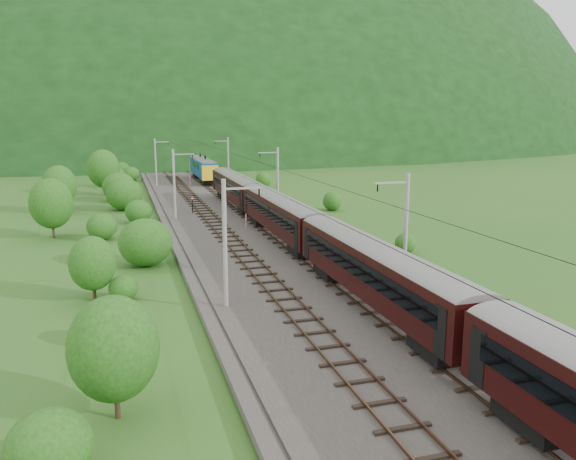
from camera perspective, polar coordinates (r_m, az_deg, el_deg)
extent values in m
plane|color=#285A1C|center=(37.46, 3.16, -7.22)|extent=(600.00, 600.00, 0.00)
cube|color=#38332D|center=(46.54, -1.03, -3.26)|extent=(14.00, 220.00, 0.30)
cube|color=#533423|center=(45.74, -4.80, -3.12)|extent=(0.08, 220.00, 0.15)
cube|color=#533423|center=(46.04, -3.05, -2.99)|extent=(0.08, 220.00, 0.15)
cube|color=black|center=(45.92, -3.92, -3.22)|extent=(2.40, 220.00, 0.12)
cube|color=#533423|center=(46.93, 0.95, -2.70)|extent=(0.08, 220.00, 0.15)
cube|color=#533423|center=(47.37, 2.61, -2.57)|extent=(0.08, 220.00, 0.15)
cube|color=black|center=(47.18, 1.78, -2.79)|extent=(2.40, 220.00, 0.12)
cylinder|color=gray|center=(34.73, -6.43, -1.41)|extent=(0.28, 0.28, 8.00)
cube|color=gray|center=(34.36, -4.58, 4.25)|extent=(2.40, 0.12, 0.12)
cylinder|color=black|center=(34.62, -2.95, 3.82)|extent=(0.10, 0.10, 0.50)
cylinder|color=gray|center=(66.05, -11.49, 4.59)|extent=(0.28, 0.28, 8.00)
cube|color=gray|center=(65.86, -10.56, 7.58)|extent=(2.40, 0.12, 0.12)
cylinder|color=black|center=(65.99, -9.68, 7.35)|extent=(0.10, 0.10, 0.50)
cylinder|color=gray|center=(97.81, -13.30, 6.71)|extent=(0.28, 0.28, 8.00)
cube|color=gray|center=(97.68, -12.68, 8.73)|extent=(2.40, 0.12, 0.12)
cylinder|color=black|center=(97.77, -12.08, 8.58)|extent=(0.10, 0.10, 0.50)
cylinder|color=gray|center=(129.69, -14.22, 7.78)|extent=(0.28, 0.28, 8.00)
cube|color=gray|center=(129.59, -13.76, 9.31)|extent=(2.40, 0.12, 0.12)
cylinder|color=black|center=(129.66, -13.31, 9.20)|extent=(0.10, 0.10, 0.50)
cylinder|color=gray|center=(161.61, -14.79, 8.43)|extent=(0.28, 0.28, 8.00)
cube|color=gray|center=(161.54, -14.42, 9.66)|extent=(2.40, 0.12, 0.12)
cylinder|color=black|center=(161.59, -14.05, 9.57)|extent=(0.10, 0.10, 0.50)
cylinder|color=gray|center=(38.83, 11.87, -0.20)|extent=(0.28, 0.28, 8.00)
cube|color=gray|center=(37.74, 10.48, 4.75)|extent=(2.40, 0.12, 0.12)
cylinder|color=black|center=(37.33, 9.09, 4.26)|extent=(0.10, 0.10, 0.50)
cylinder|color=gray|center=(68.30, -1.05, 5.04)|extent=(0.28, 0.28, 8.00)
cube|color=gray|center=(67.68, -2.04, 7.87)|extent=(2.40, 0.12, 0.12)
cylinder|color=black|center=(67.45, -2.87, 7.59)|extent=(0.10, 0.10, 0.50)
cylinder|color=gray|center=(99.34, -6.10, 7.02)|extent=(0.28, 0.28, 8.00)
cube|color=gray|center=(98.92, -6.83, 8.96)|extent=(2.40, 0.12, 0.12)
cylinder|color=black|center=(98.76, -7.40, 8.76)|extent=(0.10, 0.10, 0.50)
cylinder|color=gray|center=(130.85, -8.74, 8.03)|extent=(0.28, 0.28, 8.00)
cube|color=gray|center=(130.53, -9.32, 9.50)|extent=(2.40, 0.12, 0.12)
cylinder|color=black|center=(130.41, -9.76, 9.35)|extent=(0.10, 0.10, 0.50)
cylinder|color=gray|center=(162.55, -10.37, 8.64)|extent=(0.28, 0.28, 8.00)
cube|color=gray|center=(162.29, -10.84, 9.82)|extent=(2.40, 0.12, 0.12)
cylinder|color=black|center=(162.19, -11.19, 9.70)|extent=(0.10, 0.10, 0.50)
cylinder|color=black|center=(44.68, -4.04, 5.17)|extent=(0.03, 198.00, 0.03)
cylinder|color=black|center=(45.97, 1.83, 5.37)|extent=(0.03, 198.00, 0.03)
ellipsoid|color=black|center=(293.82, -14.55, 8.84)|extent=(504.00, 360.00, 244.00)
cube|color=black|center=(24.12, 24.10, -16.82)|extent=(2.05, 2.99, 0.84)
cube|color=black|center=(34.39, 9.02, -4.17)|extent=(2.71, 20.55, 2.80)
cylinder|color=slate|center=(34.07, 9.09, -2.13)|extent=(2.71, 20.45, 2.71)
cube|color=black|center=(33.74, 6.93, -3.83)|extent=(0.05, 18.08, 1.07)
cube|color=black|center=(34.91, 11.08, -3.44)|extent=(0.05, 18.08, 1.07)
cube|color=black|center=(29.04, 15.17, -11.25)|extent=(2.05, 2.99, 0.84)
cube|color=black|center=(41.22, 4.61, -4.04)|extent=(2.05, 2.99, 0.84)
cube|color=black|center=(53.81, -0.79, 1.67)|extent=(2.71, 20.55, 2.80)
cylinder|color=slate|center=(53.61, -0.79, 3.00)|extent=(2.71, 20.45, 2.71)
cube|color=black|center=(53.40, -2.21, 1.95)|extent=(0.05, 18.08, 1.07)
cube|color=black|center=(54.14, 0.61, 2.09)|extent=(0.05, 18.08, 1.07)
cube|color=black|center=(47.45, 1.61, -1.93)|extent=(2.05, 2.99, 0.84)
cube|color=black|center=(60.97, -2.65, 1.09)|extent=(2.05, 2.99, 0.84)
cube|color=black|center=(74.23, -5.32, 4.36)|extent=(2.71, 20.55, 2.80)
cylinder|color=slate|center=(74.08, -5.34, 5.33)|extent=(2.71, 20.45, 2.71)
cube|color=black|center=(73.93, -6.37, 4.57)|extent=(0.05, 18.08, 1.07)
cube|color=black|center=(74.47, -4.29, 4.66)|extent=(0.05, 18.08, 1.07)
cube|color=black|center=(67.53, -4.07, 2.10)|extent=(2.05, 2.99, 0.84)
cube|color=black|center=(81.47, -6.31, 3.69)|extent=(2.05, 2.99, 0.84)
cube|color=#12468F|center=(103.28, -8.63, 6.30)|extent=(2.71, 16.81, 2.80)
cylinder|color=slate|center=(103.17, -8.65, 6.99)|extent=(2.71, 16.73, 2.71)
cube|color=black|center=(103.06, -9.40, 6.45)|extent=(0.05, 14.80, 1.07)
cube|color=black|center=(103.45, -7.88, 6.51)|extent=(0.05, 14.80, 1.07)
cube|color=black|center=(97.67, -8.10, 4.94)|extent=(2.05, 2.99, 0.84)
cube|color=black|center=(109.25, -9.05, 5.60)|extent=(2.05, 2.99, 0.84)
cube|color=yellow|center=(111.39, -9.24, 6.56)|extent=(2.76, 0.50, 2.52)
cube|color=yellow|center=(95.21, -7.91, 5.77)|extent=(2.76, 0.50, 2.52)
cube|color=black|center=(106.09, -8.90, 7.46)|extent=(0.08, 1.60, 0.84)
cylinder|color=red|center=(98.36, -9.91, 5.02)|extent=(0.18, 0.18, 1.68)
cylinder|color=red|center=(60.15, -4.28, 0.96)|extent=(0.15, 0.15, 1.45)
cylinder|color=black|center=(69.65, -9.68, 2.42)|extent=(0.12, 0.12, 1.78)
sphere|color=red|center=(69.51, -9.70, 3.18)|extent=(0.21, 0.21, 0.21)
ellipsoid|color=#1C4813|center=(21.34, -23.11, -19.71)|extent=(2.88, 2.88, 2.59)
ellipsoid|color=#1C4813|center=(32.05, -18.30, -9.40)|extent=(2.02, 2.02, 1.82)
ellipsoid|color=#1C4813|center=(38.84, -16.38, -5.67)|extent=(1.90, 1.90, 1.71)
ellipsoid|color=#1C4813|center=(46.93, -14.29, -1.23)|extent=(4.34, 4.34, 3.91)
ellipsoid|color=#1C4813|center=(58.10, -18.38, 0.32)|extent=(2.94, 2.94, 2.65)
ellipsoid|color=#1C4813|center=(65.88, -14.95, 1.82)|extent=(3.00, 3.00, 2.70)
ellipsoid|color=#1C4813|center=(75.53, -16.30, 3.51)|extent=(4.63, 4.63, 4.17)
ellipsoid|color=#1C4813|center=(83.55, -16.79, 4.21)|extent=(4.63, 4.63, 4.17)
ellipsoid|color=#1C4813|center=(93.72, -16.05, 4.37)|extent=(2.33, 2.33, 2.09)
ellipsoid|color=#1C4813|center=(100.80, -17.29, 5.19)|extent=(3.95, 3.95, 3.56)
ellipsoid|color=#1C4813|center=(109.02, -15.63, 5.50)|extent=(3.00, 3.00, 2.70)
ellipsoid|color=#1C4813|center=(120.99, -16.49, 6.01)|extent=(2.97, 2.97, 2.68)
ellipsoid|color=#1C4813|center=(127.64, -18.03, 6.21)|extent=(3.10, 3.10, 2.79)
cylinder|color=black|center=(24.36, -17.06, -14.91)|extent=(0.24, 0.24, 2.80)
ellipsoid|color=#1C4813|center=(23.70, -17.29, -11.43)|extent=(3.60, 3.60, 4.32)
cylinder|color=black|center=(39.41, -19.13, -5.11)|extent=(0.24, 0.24, 2.36)
ellipsoid|color=#1C4813|center=(39.06, -19.26, -3.21)|extent=(3.04, 3.04, 3.64)
cylinder|color=black|center=(60.72, -22.79, 0.77)|extent=(0.24, 0.24, 3.27)
ellipsoid|color=#1C4813|center=(60.42, -22.93, 2.51)|extent=(4.20, 4.20, 5.04)
cylinder|color=black|center=(76.11, -22.12, 2.84)|extent=(0.24, 0.24, 3.26)
ellipsoid|color=#1C4813|center=(75.88, -22.23, 4.22)|extent=(4.19, 4.19, 5.02)
cylinder|color=black|center=(91.05, -18.16, 4.58)|extent=(0.24, 0.24, 3.80)
ellipsoid|color=#1C4813|center=(90.83, -18.24, 5.94)|extent=(4.89, 4.89, 5.87)
ellipsoid|color=#1C4813|center=(50.78, 11.84, -1.45)|extent=(1.86, 1.86, 1.67)
ellipsoid|color=#1C4813|center=(72.55, 4.53, 2.85)|extent=(2.47, 2.47, 2.22)
ellipsoid|color=#1C4813|center=(95.57, -2.51, 5.04)|extent=(2.70, 2.70, 2.43)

